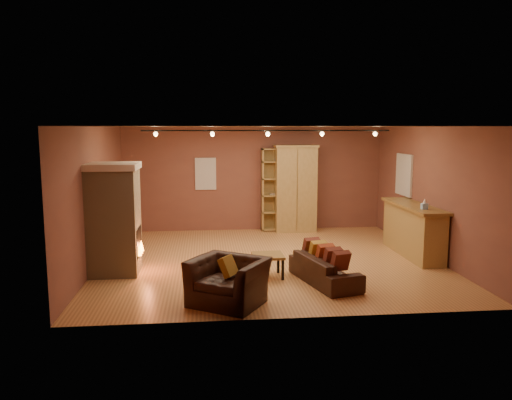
{
  "coord_description": "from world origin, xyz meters",
  "views": [
    {
      "loc": [
        -1.31,
        -10.17,
        2.78
      ],
      "look_at": [
        -0.25,
        0.2,
        1.26
      ],
      "focal_mm": 35.0,
      "sensor_mm": 36.0,
      "label": 1
    }
  ],
  "objects": [
    {
      "name": "bar_counter",
      "position": [
        3.2,
        0.12,
        0.57
      ],
      "size": [
        0.63,
        2.35,
        1.12
      ],
      "color": "#AA8B4E",
      "rests_on": "floor"
    },
    {
      "name": "right_window",
      "position": [
        3.47,
        1.4,
        1.65
      ],
      "size": [
        0.05,
        0.9,
        1.0
      ],
      "primitive_type": "cube",
      "color": "silver",
      "rests_on": "right_wall"
    },
    {
      "name": "floor",
      "position": [
        0.0,
        0.0,
        0.0
      ],
      "size": [
        7.0,
        7.0,
        0.0
      ],
      "primitive_type": "plane",
      "color": "#AB703C",
      "rests_on": "ground"
    },
    {
      "name": "bookcase",
      "position": [
        0.65,
        3.13,
        1.13
      ],
      "size": [
        0.91,
        0.35,
        2.23
      ],
      "color": "tan",
      "rests_on": "floor"
    },
    {
      "name": "coffee_table",
      "position": [
        -0.16,
        -1.17,
        0.37
      ],
      "size": [
        0.58,
        0.58,
        0.43
      ],
      "rotation": [
        0.0,
        0.0,
        0.03
      ],
      "color": "olive",
      "rests_on": "floor"
    },
    {
      "name": "loveseat",
      "position": [
        0.81,
        -1.63,
        0.35
      ],
      "size": [
        0.91,
        1.76,
        0.73
      ],
      "rotation": [
        0.0,
        0.0,
        1.83
      ],
      "color": "black",
      "rests_on": "floor"
    },
    {
      "name": "tissue_box",
      "position": [
        3.15,
        -0.5,
        1.21
      ],
      "size": [
        0.14,
        0.14,
        0.23
      ],
      "rotation": [
        0.0,
        0.0,
        -0.06
      ],
      "color": "#89B1DB",
      "rests_on": "bar_counter"
    },
    {
      "name": "back_wall",
      "position": [
        0.0,
        3.25,
        1.4
      ],
      "size": [
        7.0,
        0.02,
        2.8
      ],
      "primitive_type": "cube",
      "color": "brown",
      "rests_on": "floor"
    },
    {
      "name": "back_window",
      "position": [
        -1.3,
        3.23,
        1.55
      ],
      "size": [
        0.56,
        0.04,
        0.86
      ],
      "primitive_type": "cube",
      "color": "silver",
      "rests_on": "back_wall"
    },
    {
      "name": "track_rail",
      "position": [
        0.0,
        0.2,
        2.69
      ],
      "size": [
        5.2,
        0.09,
        0.13
      ],
      "color": "black",
      "rests_on": "ceiling"
    },
    {
      "name": "armchair",
      "position": [
        -0.97,
        -2.53,
        0.49
      ],
      "size": [
        1.33,
        1.21,
        0.98
      ],
      "rotation": [
        0.0,
        0.0,
        -0.56
      ],
      "color": "black",
      "rests_on": "floor"
    },
    {
      "name": "right_wall",
      "position": [
        3.5,
        0.0,
        1.4
      ],
      "size": [
        0.02,
        6.5,
        2.8
      ],
      "primitive_type": "cube",
      "color": "brown",
      "rests_on": "floor"
    },
    {
      "name": "fireplace",
      "position": [
        -3.04,
        -0.6,
        1.06
      ],
      "size": [
        1.01,
        0.98,
        2.12
      ],
      "color": "tan",
      "rests_on": "floor"
    },
    {
      "name": "ceiling",
      "position": [
        0.0,
        0.0,
        2.8
      ],
      "size": [
        7.0,
        7.0,
        0.0
      ],
      "primitive_type": "plane",
      "rotation": [
        3.14,
        0.0,
        0.0
      ],
      "color": "brown",
      "rests_on": "back_wall"
    },
    {
      "name": "left_wall",
      "position": [
        -3.5,
        0.0,
        1.4
      ],
      "size": [
        0.02,
        6.5,
        2.8
      ],
      "primitive_type": "cube",
      "color": "brown",
      "rests_on": "floor"
    },
    {
      "name": "armoire",
      "position": [
        1.09,
        2.95,
        1.17
      ],
      "size": [
        1.14,
        0.65,
        2.32
      ],
      "color": "tan",
      "rests_on": "floor"
    }
  ]
}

